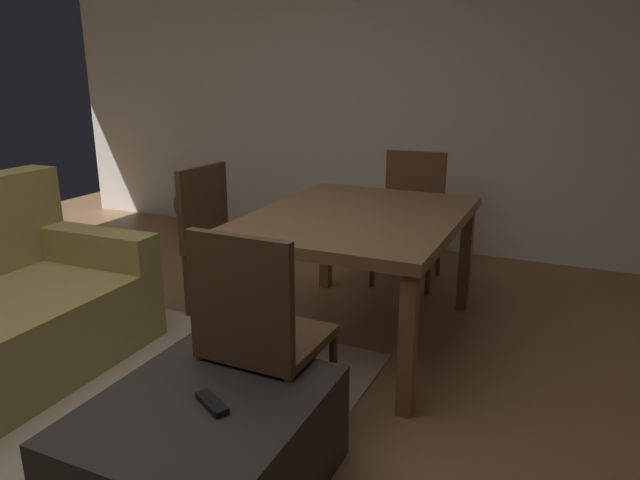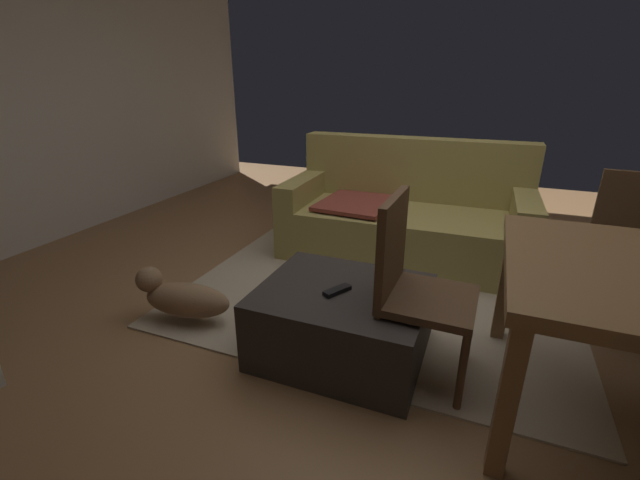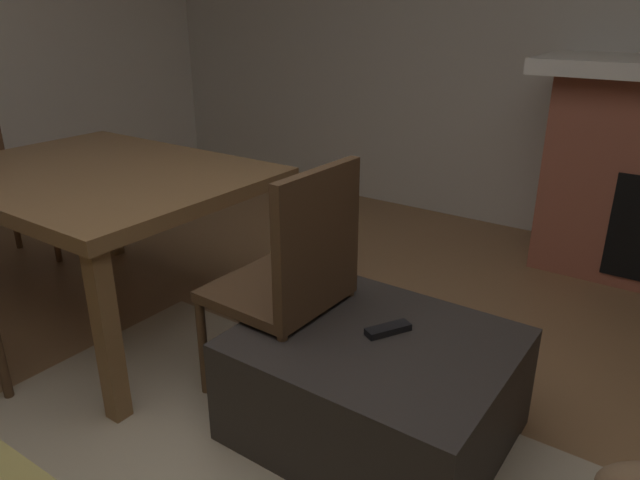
% 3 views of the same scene
% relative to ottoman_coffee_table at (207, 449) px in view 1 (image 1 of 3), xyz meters
% --- Properties ---
extents(floor, '(7.83, 7.83, 0.00)m').
position_rel_ottoman_coffee_table_xyz_m(floor, '(0.14, 0.59, -0.20)').
color(floor, olive).
extents(wall_right_window_side, '(0.12, 6.41, 2.72)m').
position_rel_ottoman_coffee_table_xyz_m(wall_right_window_side, '(3.41, 0.59, 1.17)').
color(wall_right_window_side, white).
rests_on(wall_right_window_side, ground).
extents(area_rug, '(2.60, 2.00, 0.01)m').
position_rel_ottoman_coffee_table_xyz_m(area_rug, '(0.00, 0.72, -0.19)').
color(area_rug, tan).
rests_on(area_rug, ground).
extents(ottoman_coffee_table, '(0.88, 0.74, 0.39)m').
position_rel_ottoman_coffee_table_xyz_m(ottoman_coffee_table, '(0.00, 0.00, 0.00)').
color(ottoman_coffee_table, '#2D2826').
rests_on(ottoman_coffee_table, ground).
extents(tv_remote, '(0.12, 0.16, 0.02)m').
position_rel_ottoman_coffee_table_xyz_m(tv_remote, '(-0.02, -0.05, 0.21)').
color(tv_remote, black).
rests_on(tv_remote, ottoman_coffee_table).
extents(dining_table, '(1.44, 1.09, 0.74)m').
position_rel_ottoman_coffee_table_xyz_m(dining_table, '(1.47, -0.01, 0.47)').
color(dining_table, brown).
rests_on(dining_table, ground).
extents(dining_chair_east, '(0.46, 0.46, 0.93)m').
position_rel_ottoman_coffee_table_xyz_m(dining_chair_east, '(2.58, -0.01, 0.33)').
color(dining_chair_east, brown).
rests_on(dining_chair_east, ground).
extents(dining_chair_north, '(0.47, 0.47, 0.93)m').
position_rel_ottoman_coffee_table_xyz_m(dining_chair_north, '(1.47, 0.93, 0.33)').
color(dining_chair_north, '#513823').
rests_on(dining_chair_north, ground).
extents(dining_chair_west, '(0.45, 0.45, 0.93)m').
position_rel_ottoman_coffee_table_xyz_m(dining_chair_west, '(0.35, -0.01, 0.33)').
color(dining_chair_west, '#513823').
rests_on(dining_chair_west, ground).
extents(potted_plant, '(0.37, 0.37, 0.53)m').
position_rel_ottoman_coffee_table_xyz_m(potted_plant, '(2.75, 2.06, 0.11)').
color(potted_plant, '#474C51').
rests_on(potted_plant, ground).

